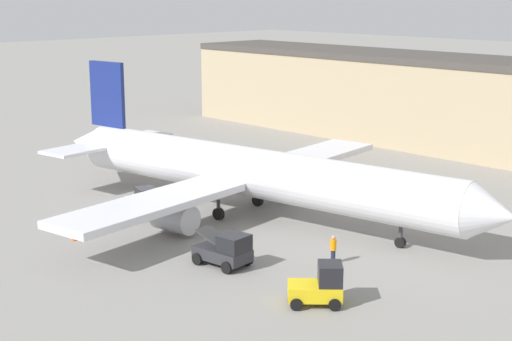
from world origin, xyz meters
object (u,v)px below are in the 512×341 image
at_px(baggage_tug, 144,203).
at_px(ground_crew_worker, 333,248).
at_px(pushback_tug, 320,286).
at_px(safety_cone_near, 74,237).
at_px(belt_loader_truck, 226,250).
at_px(airplane, 246,172).

bearing_deg(baggage_tug, ground_crew_worker, 23.22).
xyz_separation_m(pushback_tug, safety_cone_near, (-18.77, -3.86, -0.76)).
bearing_deg(ground_crew_worker, belt_loader_truck, -75.55).
xyz_separation_m(ground_crew_worker, pushback_tug, (3.74, -5.40, 0.08)).
distance_m(airplane, pushback_tug, 17.96).
bearing_deg(safety_cone_near, pushback_tug, 11.61).
bearing_deg(airplane, pushback_tug, -38.96).
distance_m(airplane, safety_cone_near, 13.52).
xyz_separation_m(baggage_tug, belt_loader_truck, (12.24, -2.66, -0.06)).
bearing_deg(ground_crew_worker, pushback_tug, -1.38).
bearing_deg(baggage_tug, belt_loader_truck, 2.46).
distance_m(belt_loader_truck, pushback_tug, 7.96).
distance_m(airplane, belt_loader_truck, 11.64).
relative_size(baggage_tug, belt_loader_truck, 1.00).
relative_size(baggage_tug, safety_cone_near, 6.67).
height_order(airplane, belt_loader_truck, airplane).
relative_size(ground_crew_worker, pushback_tug, 0.54).
bearing_deg(pushback_tug, belt_loader_truck, 132.65).
bearing_deg(belt_loader_truck, pushback_tug, -8.62).
distance_m(baggage_tug, safety_cone_near, 6.99).
bearing_deg(baggage_tug, safety_cone_near, -63.41).
bearing_deg(baggage_tug, pushback_tug, 6.44).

